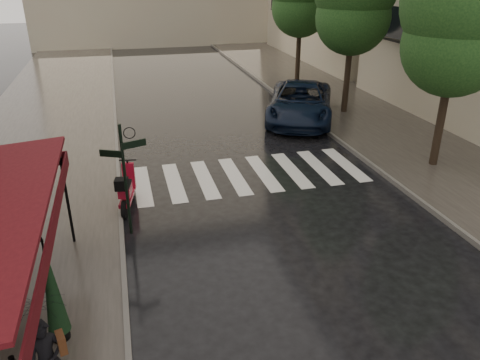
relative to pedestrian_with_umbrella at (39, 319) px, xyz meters
name	(u,v)px	position (x,y,z in m)	size (l,w,h in m)	color
ground	(193,294)	(2.67, 2.18, -1.70)	(120.00, 120.00, 0.00)	black
sidewalk_near	(42,136)	(-1.83, 14.18, -1.64)	(6.00, 60.00, 0.12)	#38332D
sidewalk_far	(357,111)	(12.92, 14.18, -1.64)	(5.50, 60.00, 0.12)	#38332D
curb_near	(116,130)	(1.22, 14.18, -1.63)	(0.12, 60.00, 0.16)	#595651
curb_far	(305,115)	(10.12, 14.18, -1.63)	(0.12, 60.00, 0.16)	#595651
crosswalk	(249,174)	(5.64, 8.18, -1.69)	(7.85, 3.20, 0.01)	silver
signpost	(125,171)	(1.47, 5.18, 0.13)	(1.17, 0.29, 3.10)	black
tree_near	(461,12)	(12.27, 7.18, 3.62)	(3.80, 3.80, 7.99)	black
pedestrian_with_umbrella	(39,319)	(0.00, 0.00, 0.00)	(1.11, 1.13, 2.37)	black
scooter	(126,190)	(1.45, 6.69, -1.11)	(0.70, 1.94, 1.28)	black
parked_car	(300,102)	(9.67, 13.75, -0.84)	(2.84, 6.15, 1.71)	black
parasol_back	(51,287)	(-0.01, 1.34, -0.39)	(0.41, 0.41, 2.22)	black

